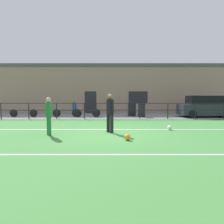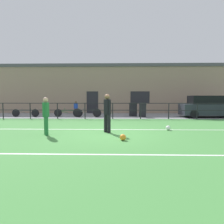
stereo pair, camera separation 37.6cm
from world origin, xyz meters
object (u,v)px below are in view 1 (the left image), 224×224
(soccer_ball_match, at_px, (169,128))
(player_goalkeeper, at_px, (109,111))
(parked_car_red, at_px, (206,107))
(player_striker, at_px, (48,114))
(spectator_child, at_px, (74,107))
(bicycle_parked_1, at_px, (23,113))
(trash_bin_0, at_px, (141,110))
(trash_bin_1, at_px, (131,109))
(bicycle_parked_2, at_px, (66,113))
(bicycle_parked_0, at_px, (85,113))
(soccer_ball_spare, at_px, (127,137))

(soccer_ball_match, bearing_deg, player_goalkeeper, -165.90)
(parked_car_red, bearing_deg, soccer_ball_match, -126.39)
(player_striker, bearing_deg, spectator_child, 155.64)
(spectator_child, bearing_deg, player_goalkeeper, 92.57)
(parked_car_red, bearing_deg, bicycle_parked_1, -179.53)
(trash_bin_0, relative_size, trash_bin_1, 0.97)
(soccer_ball_match, xyz_separation_m, trash_bin_1, (-1.16, 7.07, 0.45))
(player_goalkeeper, xyz_separation_m, parked_car_red, (7.51, 7.01, -0.17))
(soccer_ball_match, xyz_separation_m, bicycle_parked_2, (-6.28, 6.17, 0.23))
(trash_bin_1, bearing_deg, bicycle_parked_1, -173.95)
(soccer_ball_match, xyz_separation_m, spectator_child, (-5.98, 7.66, 0.59))
(spectator_child, height_order, bicycle_parked_2, spectator_child)
(bicycle_parked_2, xyz_separation_m, trash_bin_1, (5.12, 0.90, 0.21))
(parked_car_red, height_order, bicycle_parked_2, parked_car_red)
(player_goalkeeper, height_order, trash_bin_0, player_goalkeeper)
(parked_car_red, bearing_deg, player_goalkeeper, -136.97)
(soccer_ball_match, bearing_deg, parked_car_red, 53.61)
(soccer_ball_match, xyz_separation_m, bicycle_parked_0, (-4.80, 6.12, 0.25))
(spectator_child, relative_size, trash_bin_1, 1.13)
(bicycle_parked_2, relative_size, trash_bin_0, 2.16)
(player_striker, bearing_deg, soccer_ball_spare, 44.12)
(trash_bin_1, bearing_deg, trash_bin_0, -49.46)
(bicycle_parked_1, relative_size, trash_bin_1, 2.01)
(soccer_ball_spare, distance_m, spectator_child, 10.76)
(soccer_ball_match, height_order, soccer_ball_spare, soccer_ball_spare)
(spectator_child, relative_size, bicycle_parked_2, 0.54)
(soccer_ball_match, relative_size, spectator_child, 0.19)
(spectator_child, bearing_deg, bicycle_parked_1, 4.30)
(soccer_ball_spare, bearing_deg, trash_bin_0, 78.65)
(trash_bin_0, bearing_deg, soccer_ball_match, -85.65)
(spectator_child, height_order, bicycle_parked_0, spectator_child)
(player_striker, xyz_separation_m, parked_car_red, (10.03, 7.66, -0.09))
(player_striker, relative_size, trash_bin_0, 1.51)
(spectator_child, bearing_deg, trash_bin_1, 155.30)
(spectator_child, bearing_deg, bicycle_parked_2, 60.90)
(bicycle_parked_1, distance_m, trash_bin_1, 8.56)
(player_striker, relative_size, bicycle_parked_1, 0.73)
(soccer_ball_spare, height_order, bicycle_parked_2, bicycle_parked_2)
(bicycle_parked_0, height_order, bicycle_parked_2, bicycle_parked_0)
(trash_bin_0, bearing_deg, trash_bin_1, 130.54)
(player_striker, height_order, soccer_ball_spare, player_striker)
(spectator_child, relative_size, trash_bin_0, 1.16)
(trash_bin_0, bearing_deg, player_striker, -122.76)
(bicycle_parked_1, distance_m, trash_bin_0, 9.19)
(soccer_ball_match, height_order, bicycle_parked_0, bicycle_parked_0)
(bicycle_parked_0, distance_m, trash_bin_1, 3.77)
(parked_car_red, distance_m, bicycle_parked_2, 10.92)
(bicycle_parked_1, xyz_separation_m, bicycle_parked_2, (3.39, 0.00, 0.01))
(soccer_ball_match, distance_m, bicycle_parked_0, 7.78)
(player_striker, distance_m, soccer_ball_spare, 3.43)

